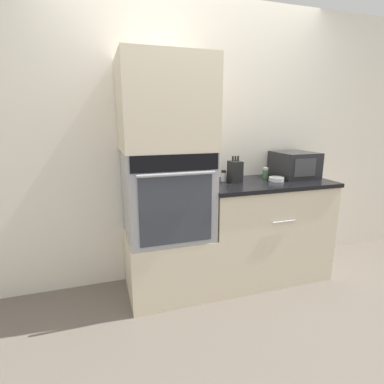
# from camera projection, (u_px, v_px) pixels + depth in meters

# --- Properties ---
(ground_plane) EXTENTS (12.00, 12.00, 0.00)m
(ground_plane) POSITION_uv_depth(u_px,v_px,m) (218.00, 302.00, 2.49)
(ground_plane) COLOR #6B6056
(wall_back) EXTENTS (8.00, 0.05, 2.50)m
(wall_back) POSITION_uv_depth(u_px,v_px,m) (194.00, 144.00, 2.78)
(wall_back) COLOR silver
(wall_back) RESTS_ON ground_plane
(oven_cabinet_base) EXTENTS (0.69, 0.60, 0.53)m
(oven_cabinet_base) POSITION_uv_depth(u_px,v_px,m) (168.00, 263.00, 2.60)
(oven_cabinet_base) COLOR beige
(oven_cabinet_base) RESTS_ON ground_plane
(wall_oven) EXTENTS (0.67, 0.64, 0.71)m
(wall_oven) POSITION_uv_depth(u_px,v_px,m) (167.00, 194.00, 2.45)
(wall_oven) COLOR #9EA0A5
(wall_oven) RESTS_ON oven_cabinet_base
(oven_cabinet_upper) EXTENTS (0.69, 0.60, 0.70)m
(oven_cabinet_upper) POSITION_uv_depth(u_px,v_px,m) (165.00, 105.00, 2.29)
(oven_cabinet_upper) COLOR beige
(oven_cabinet_upper) RESTS_ON wall_oven
(counter_unit) EXTENTS (1.18, 0.63, 0.93)m
(counter_unit) POSITION_uv_depth(u_px,v_px,m) (263.00, 229.00, 2.83)
(counter_unit) COLOR beige
(counter_unit) RESTS_ON ground_plane
(microwave) EXTENTS (0.36, 0.38, 0.24)m
(microwave) POSITION_uv_depth(u_px,v_px,m) (294.00, 165.00, 2.88)
(microwave) COLOR #232326
(microwave) RESTS_ON counter_unit
(knife_block) EXTENTS (0.10, 0.13, 0.23)m
(knife_block) POSITION_uv_depth(u_px,v_px,m) (235.00, 171.00, 2.65)
(knife_block) COLOR black
(knife_block) RESTS_ON counter_unit
(bowl) EXTENTS (0.14, 0.14, 0.04)m
(bowl) POSITION_uv_depth(u_px,v_px,m) (276.00, 179.00, 2.70)
(bowl) COLOR white
(bowl) RESTS_ON counter_unit
(condiment_jar_near) EXTENTS (0.05, 0.05, 0.10)m
(condiment_jar_near) POSITION_uv_depth(u_px,v_px,m) (265.00, 173.00, 2.84)
(condiment_jar_near) COLOR #427047
(condiment_jar_near) RESTS_ON counter_unit
(condiment_jar_mid) EXTENTS (0.06, 0.06, 0.09)m
(condiment_jar_mid) POSITION_uv_depth(u_px,v_px,m) (214.00, 179.00, 2.59)
(condiment_jar_mid) COLOR brown
(condiment_jar_mid) RESTS_ON counter_unit
(condiment_jar_far) EXTENTS (0.05, 0.05, 0.10)m
(condiment_jar_far) POSITION_uv_depth(u_px,v_px,m) (224.00, 176.00, 2.69)
(condiment_jar_far) COLOR silver
(condiment_jar_far) RESTS_ON counter_unit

